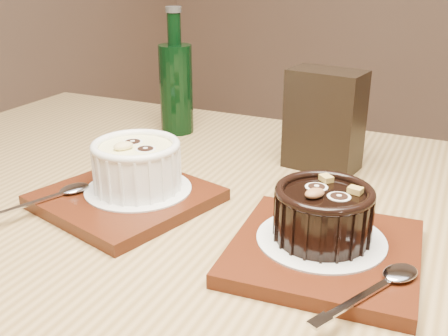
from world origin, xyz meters
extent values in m
cube|color=olive|center=(-0.15, -0.18, 0.73)|extent=(1.25, 0.87, 0.04)
cylinder|color=olive|center=(-0.72, 0.13, 0.35)|extent=(0.06, 0.06, 0.71)
cube|color=#4B1C0C|center=(-0.29, -0.21, 0.76)|extent=(0.21, 0.21, 0.01)
cylinder|color=white|center=(-0.28, -0.19, 0.77)|extent=(0.13, 0.13, 0.00)
cylinder|color=white|center=(-0.28, -0.19, 0.79)|extent=(0.10, 0.10, 0.05)
cylinder|color=#F2EB94|center=(-0.28, -0.19, 0.82)|extent=(0.09, 0.09, 0.00)
torus|color=white|center=(-0.28, -0.19, 0.82)|extent=(0.11, 0.11, 0.01)
cylinder|color=black|center=(-0.30, -0.18, 0.82)|extent=(0.02, 0.02, 0.00)
cylinder|color=black|center=(-0.27, -0.20, 0.82)|extent=(0.02, 0.02, 0.00)
ellipsoid|color=#DEC781|center=(-0.29, -0.21, 0.83)|extent=(0.02, 0.03, 0.01)
cube|color=#4B1C0C|center=(-0.04, -0.21, 0.76)|extent=(0.20, 0.20, 0.01)
cylinder|color=white|center=(-0.05, -0.21, 0.77)|extent=(0.13, 0.13, 0.00)
cylinder|color=black|center=(-0.05, -0.21, 0.79)|extent=(0.09, 0.09, 0.05)
cylinder|color=black|center=(-0.05, -0.21, 0.81)|extent=(0.08, 0.08, 0.00)
torus|color=black|center=(-0.05, -0.21, 0.82)|extent=(0.10, 0.10, 0.01)
cylinder|color=black|center=(-0.06, -0.20, 0.82)|extent=(0.02, 0.02, 0.00)
cylinder|color=black|center=(-0.03, -0.21, 0.82)|extent=(0.02, 0.02, 0.00)
ellipsoid|color=brown|center=(-0.05, -0.22, 0.82)|extent=(0.02, 0.03, 0.01)
cube|color=olive|center=(-0.05, -0.18, 0.82)|extent=(0.02, 0.02, 0.01)
cube|color=olive|center=(-0.02, -0.19, 0.82)|extent=(0.01, 0.01, 0.01)
cube|color=black|center=(-0.12, 0.02, 0.82)|extent=(0.10, 0.07, 0.14)
cylinder|color=black|center=(-0.39, 0.06, 0.82)|extent=(0.06, 0.06, 0.15)
cylinder|color=black|center=(-0.39, 0.06, 0.92)|extent=(0.02, 0.02, 0.05)
cylinder|color=#333333|center=(-0.39, 0.06, 0.95)|extent=(0.03, 0.03, 0.01)
camera|label=1|loc=(0.09, -0.66, 1.03)|focal=42.00mm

